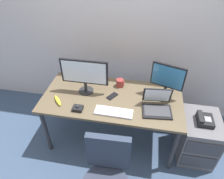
# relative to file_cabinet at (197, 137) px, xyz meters

# --- Properties ---
(ground_plane) EXTENTS (8.00, 8.00, 0.00)m
(ground_plane) POSITION_rel_file_cabinet_xyz_m (-1.06, 0.05, -0.29)
(ground_plane) COLOR #384B66
(back_wall) EXTENTS (6.00, 0.10, 2.80)m
(back_wall) POSITION_rel_file_cabinet_xyz_m (-1.06, 0.79, 1.11)
(back_wall) COLOR beige
(back_wall) RESTS_ON ground
(desk) EXTENTS (1.63, 0.78, 0.73)m
(desk) POSITION_rel_file_cabinet_xyz_m (-1.06, 0.05, 0.36)
(desk) COLOR brown
(desk) RESTS_ON ground
(file_cabinet) EXTENTS (0.42, 0.53, 0.59)m
(file_cabinet) POSITION_rel_file_cabinet_xyz_m (0.00, 0.00, 0.00)
(file_cabinet) COLOR #5F5D61
(file_cabinet) RESTS_ON ground
(desk_phone) EXTENTS (0.17, 0.20, 0.09)m
(desk_phone) POSITION_rel_file_cabinet_xyz_m (-0.01, -0.02, 0.33)
(desk_phone) COLOR black
(desk_phone) RESTS_ON file_cabinet
(monitor_main) EXTENTS (0.55, 0.18, 0.43)m
(monitor_main) POSITION_rel_file_cabinet_xyz_m (-1.39, 0.11, 0.69)
(monitor_main) COLOR #262628
(monitor_main) RESTS_ON desk
(monitor_side) EXTENTS (0.36, 0.18, 0.42)m
(monitor_side) POSITION_rel_file_cabinet_xyz_m (-0.46, 0.20, 0.67)
(monitor_side) COLOR #262628
(monitor_side) RESTS_ON desk
(keyboard) EXTENTS (0.41, 0.14, 0.03)m
(keyboard) POSITION_rel_file_cabinet_xyz_m (-1.00, -0.19, 0.45)
(keyboard) COLOR silver
(keyboard) RESTS_ON desk
(laptop) EXTENTS (0.34, 0.31, 0.24)m
(laptop) POSITION_rel_file_cabinet_xyz_m (-0.55, -0.05, 0.49)
(laptop) COLOR black
(laptop) RESTS_ON desk
(trackball_mouse) EXTENTS (0.11, 0.09, 0.07)m
(trackball_mouse) POSITION_rel_file_cabinet_xyz_m (-1.40, -0.22, 0.46)
(trackball_mouse) COLOR black
(trackball_mouse) RESTS_ON desk
(coffee_mug) EXTENTS (0.10, 0.09, 0.10)m
(coffee_mug) POSITION_rel_file_cabinet_xyz_m (-1.00, 0.28, 0.48)
(coffee_mug) COLOR maroon
(coffee_mug) RESTS_ON desk
(cell_phone) EXTENTS (0.13, 0.16, 0.01)m
(cell_phone) POSITION_rel_file_cabinet_xyz_m (-1.06, 0.07, 0.44)
(cell_phone) COLOR black
(cell_phone) RESTS_ON desk
(banana) EXTENTS (0.15, 0.18, 0.04)m
(banana) POSITION_rel_file_cabinet_xyz_m (-1.66, -0.13, 0.45)
(banana) COLOR yellow
(banana) RESTS_ON desk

